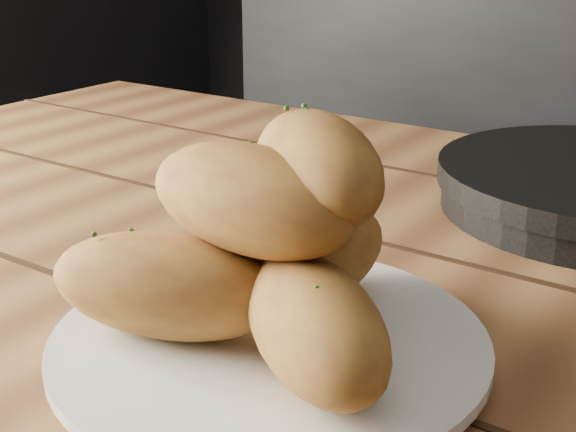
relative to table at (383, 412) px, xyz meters
The scene contains 3 objects.
table is the anchor object (origin of this frame).
plate 0.15m from the table, 103.26° to the right, with size 0.27×0.27×0.02m.
bread_rolls 0.20m from the table, 104.39° to the right, with size 0.26×0.22×0.14m.
Camera 1 is at (-0.39, 0.10, 1.01)m, focal length 50.00 mm.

